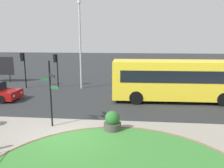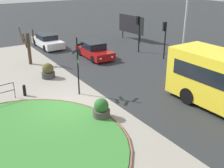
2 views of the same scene
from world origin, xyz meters
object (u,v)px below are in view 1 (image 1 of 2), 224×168
(bus_yellow, at_px, (177,80))
(lamppost_tall, at_px, (80,43))
(signpost_directional, at_px, (51,89))
(planter_near_signpost, at_px, (112,122))
(traffic_light_far, at_px, (56,63))
(traffic_light_near, at_px, (23,62))

(bus_yellow, height_order, lamppost_tall, lamppost_tall)
(signpost_directional, relative_size, planter_near_signpost, 3.30)
(traffic_light_far, relative_size, lamppost_tall, 0.40)
(traffic_light_near, bearing_deg, bus_yellow, 157.69)
(signpost_directional, height_order, lamppost_tall, lamppost_tall)
(signpost_directional, relative_size, lamppost_tall, 0.46)
(traffic_light_near, relative_size, lamppost_tall, 0.42)
(lamppost_tall, bearing_deg, traffic_light_near, -177.15)
(signpost_directional, xyz_separation_m, traffic_light_near, (-6.16, 9.36, 0.39))
(signpost_directional, bearing_deg, traffic_light_far, 107.39)
(bus_yellow, xyz_separation_m, planter_near_signpost, (-4.35, -6.41, -1.17))
(traffic_light_near, height_order, planter_near_signpost, traffic_light_near)
(signpost_directional, xyz_separation_m, lamppost_tall, (-0.58, 9.64, 2.22))
(bus_yellow, xyz_separation_m, lamppost_tall, (-8.34, 3.59, 2.66))
(bus_yellow, xyz_separation_m, traffic_light_near, (-13.91, 3.31, 0.83))
(signpost_directional, bearing_deg, bus_yellow, 37.95)
(planter_near_signpost, bearing_deg, lamppost_tall, 111.73)
(bus_yellow, bearing_deg, traffic_light_far, -21.04)
(signpost_directional, height_order, planter_near_signpost, signpost_directional)
(traffic_light_far, bearing_deg, signpost_directional, 119.10)
(signpost_directional, distance_m, bus_yellow, 9.84)
(bus_yellow, distance_m, traffic_light_near, 14.33)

